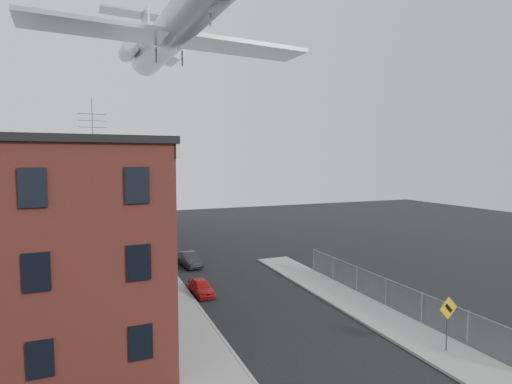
% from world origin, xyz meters
% --- Properties ---
extents(ground, '(120.00, 120.00, 0.00)m').
position_xyz_m(ground, '(0.00, 0.00, 0.00)').
color(ground, black).
rests_on(ground, ground).
extents(sidewalk_left, '(3.00, 62.00, 0.12)m').
position_xyz_m(sidewalk_left, '(-5.50, 24.00, 0.06)').
color(sidewalk_left, gray).
rests_on(sidewalk_left, ground).
extents(sidewalk_right, '(3.00, 26.00, 0.12)m').
position_xyz_m(sidewalk_right, '(5.50, 6.00, 0.06)').
color(sidewalk_right, gray).
rests_on(sidewalk_right, ground).
extents(curb_left, '(0.15, 62.00, 0.14)m').
position_xyz_m(curb_left, '(-4.05, 24.00, 0.07)').
color(curb_left, gray).
rests_on(curb_left, ground).
extents(curb_right, '(0.15, 26.00, 0.14)m').
position_xyz_m(curb_right, '(4.05, 6.00, 0.07)').
color(curb_right, gray).
rests_on(curb_right, ground).
extents(corner_building, '(10.31, 12.30, 12.15)m').
position_xyz_m(corner_building, '(-12.00, 7.00, 5.16)').
color(corner_building, '#381A11').
rests_on(corner_building, ground).
extents(row_house_a, '(11.98, 7.00, 10.30)m').
position_xyz_m(row_house_a, '(-11.96, 16.50, 5.13)').
color(row_house_a, slate).
rests_on(row_house_a, ground).
extents(row_house_b, '(11.98, 7.00, 10.30)m').
position_xyz_m(row_house_b, '(-11.96, 23.50, 5.13)').
color(row_house_b, gray).
rests_on(row_house_b, ground).
extents(row_house_c, '(11.98, 7.00, 10.30)m').
position_xyz_m(row_house_c, '(-11.96, 30.50, 5.13)').
color(row_house_c, slate).
rests_on(row_house_c, ground).
extents(row_house_d, '(11.98, 7.00, 10.30)m').
position_xyz_m(row_house_d, '(-11.96, 37.50, 5.13)').
color(row_house_d, gray).
rests_on(row_house_d, ground).
extents(row_house_e, '(11.98, 7.00, 10.30)m').
position_xyz_m(row_house_e, '(-11.96, 44.50, 5.13)').
color(row_house_e, slate).
rests_on(row_house_e, ground).
extents(chainlink_fence, '(0.06, 18.06, 1.90)m').
position_xyz_m(chainlink_fence, '(7.00, 5.00, 1.00)').
color(chainlink_fence, gray).
rests_on(chainlink_fence, ground).
extents(warning_sign, '(1.10, 0.11, 2.80)m').
position_xyz_m(warning_sign, '(5.60, -1.03, 1.88)').
color(warning_sign, '#515156').
rests_on(warning_sign, ground).
extents(utility_pole, '(1.80, 0.26, 9.00)m').
position_xyz_m(utility_pole, '(-5.60, 18.00, 4.67)').
color(utility_pole, black).
rests_on(utility_pole, ground).
extents(street_tree, '(3.22, 3.20, 5.20)m').
position_xyz_m(street_tree, '(-5.27, 27.92, 3.45)').
color(street_tree, black).
rests_on(street_tree, ground).
extents(car_near, '(1.43, 3.26, 1.09)m').
position_xyz_m(car_near, '(-3.27, 11.80, 0.55)').
color(car_near, '#A81715').
rests_on(car_near, ground).
extents(car_mid, '(1.74, 3.90, 1.24)m').
position_xyz_m(car_mid, '(-2.36, 19.45, 0.62)').
color(car_mid, black).
rests_on(car_mid, ground).
extents(car_far, '(1.98, 4.07, 1.14)m').
position_xyz_m(car_far, '(-3.60, 30.90, 0.57)').
color(car_far, gray).
rests_on(car_far, ground).
extents(airplane, '(25.63, 29.26, 8.46)m').
position_xyz_m(airplane, '(-2.83, 24.30, 21.36)').
color(airplane, silver).
rests_on(airplane, ground).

